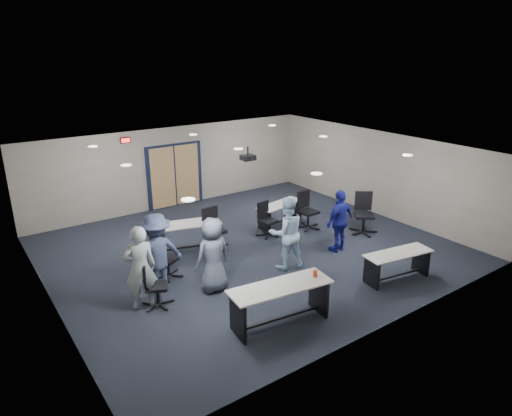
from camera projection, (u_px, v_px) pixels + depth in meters
floor at (250, 249)px, 12.34m from camera, size 10.00×10.00×0.00m
back_wall at (174, 167)px, 15.36m from camera, size 10.00×0.04×2.70m
front_wall at (387, 266)px, 8.43m from camera, size 10.00×0.04×2.70m
left_wall at (45, 248)px, 9.17m from camera, size 0.04×9.00×2.70m
right_wall at (378, 173)px, 14.61m from camera, size 0.04×9.00×2.70m
ceiling at (249, 151)px, 11.44m from camera, size 10.00×9.00×0.04m
double_door at (175, 176)px, 15.43m from camera, size 2.00×0.07×2.20m
exit_sign at (125, 140)px, 14.08m from camera, size 0.32×0.07×0.18m
ceiling_projector at (248, 157)px, 12.09m from camera, size 0.35×0.32×0.37m
ceiling_can_lights at (244, 151)px, 11.65m from camera, size 6.24×5.74×0.02m
table_front_left at (281, 298)px, 8.85m from camera, size 2.13×0.95×0.97m
table_front_right at (398, 261)px, 10.60m from camera, size 1.75×0.83×0.68m
table_back_left at (184, 232)px, 12.05m from camera, size 2.04×1.12×1.08m
table_back_right at (280, 210)px, 13.96m from camera, size 1.70×0.86×0.66m
chair_back_a at (168, 258)px, 10.71m from camera, size 0.85×0.85×0.99m
chair_back_b at (215, 229)px, 12.17m from camera, size 0.74×0.74×1.14m
chair_back_c at (268, 220)px, 13.05m from camera, size 0.71×0.71×1.01m
chair_back_d at (308, 210)px, 13.60m from camera, size 0.74×0.74×1.13m
chair_loose_left at (157, 285)px, 9.50m from camera, size 0.83×0.83×0.98m
chair_loose_right at (364, 214)px, 13.22m from camera, size 1.06×1.06×1.20m
person_gray at (140, 268)px, 9.30m from camera, size 0.74×0.55×1.83m
person_plaid at (213, 255)px, 10.02m from camera, size 0.85×0.57×1.71m
person_lightblue at (286, 233)px, 11.06m from camera, size 1.05×0.92×1.83m
person_navy at (340, 221)px, 12.01m from camera, size 1.04×0.54×1.69m
person_back at (157, 253)px, 9.95m from camera, size 1.18×0.68×1.83m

